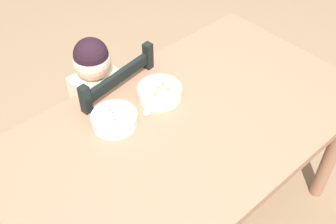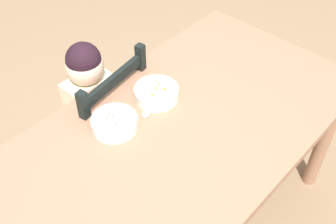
{
  "view_description": "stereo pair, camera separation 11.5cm",
  "coord_description": "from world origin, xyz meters",
  "px_view_note": "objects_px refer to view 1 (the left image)",
  "views": [
    {
      "loc": [
        -0.84,
        -0.82,
        1.95
      ],
      "look_at": [
        -0.05,
        0.06,
        0.8
      ],
      "focal_mm": 44.52,
      "sensor_mm": 36.0,
      "label": 1
    },
    {
      "loc": [
        -0.92,
        -0.74,
        1.95
      ],
      "look_at": [
        -0.05,
        0.06,
        0.8
      ],
      "focal_mm": 44.52,
      "sensor_mm": 36.0,
      "label": 2
    }
  ],
  "objects_px": {
    "dining_table": "(186,139)",
    "bowl_of_peas": "(114,119)",
    "child_figure": "(101,99)",
    "bowl_of_carrots": "(160,92)",
    "spoon": "(149,109)",
    "dining_chair": "(105,124)"
  },
  "relations": [
    {
      "from": "dining_chair",
      "to": "spoon",
      "type": "relative_size",
      "value": 6.74
    },
    {
      "from": "dining_chair",
      "to": "bowl_of_peas",
      "type": "xyz_separation_m",
      "value": [
        -0.13,
        -0.3,
        0.35
      ]
    },
    {
      "from": "spoon",
      "to": "bowl_of_carrots",
      "type": "bearing_deg",
      "value": 19.74
    },
    {
      "from": "dining_table",
      "to": "dining_chair",
      "type": "bearing_deg",
      "value": 100.56
    },
    {
      "from": "child_figure",
      "to": "bowl_of_carrots",
      "type": "distance_m",
      "value": 0.36
    },
    {
      "from": "dining_table",
      "to": "spoon",
      "type": "distance_m",
      "value": 0.2
    },
    {
      "from": "bowl_of_carrots",
      "to": "bowl_of_peas",
      "type": "bearing_deg",
      "value": 179.99
    },
    {
      "from": "child_figure",
      "to": "bowl_of_carrots",
      "type": "relative_size",
      "value": 4.95
    },
    {
      "from": "child_figure",
      "to": "spoon",
      "type": "relative_size",
      "value": 7.14
    },
    {
      "from": "spoon",
      "to": "child_figure",
      "type": "bearing_deg",
      "value": 95.74
    },
    {
      "from": "dining_table",
      "to": "dining_chair",
      "type": "relative_size",
      "value": 1.73
    },
    {
      "from": "dining_chair",
      "to": "bowl_of_carrots",
      "type": "height_order",
      "value": "dining_chair"
    },
    {
      "from": "dining_table",
      "to": "bowl_of_peas",
      "type": "bearing_deg",
      "value": 139.32
    },
    {
      "from": "dining_chair",
      "to": "spoon",
      "type": "bearing_deg",
      "value": -85.63
    },
    {
      "from": "bowl_of_carrots",
      "to": "child_figure",
      "type": "bearing_deg",
      "value": 112.17
    },
    {
      "from": "dining_chair",
      "to": "bowl_of_carrots",
      "type": "relative_size",
      "value": 4.67
    },
    {
      "from": "dining_table",
      "to": "spoon",
      "type": "bearing_deg",
      "value": 112.8
    },
    {
      "from": "child_figure",
      "to": "bowl_of_peas",
      "type": "relative_size",
      "value": 5.11
    },
    {
      "from": "dining_chair",
      "to": "child_figure",
      "type": "bearing_deg",
      "value": -138.73
    },
    {
      "from": "child_figure",
      "to": "dining_chair",
      "type": "bearing_deg",
      "value": 41.27
    },
    {
      "from": "dining_table",
      "to": "dining_chair",
      "type": "height_order",
      "value": "dining_chair"
    },
    {
      "from": "dining_table",
      "to": "child_figure",
      "type": "bearing_deg",
      "value": 101.55
    }
  ]
}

